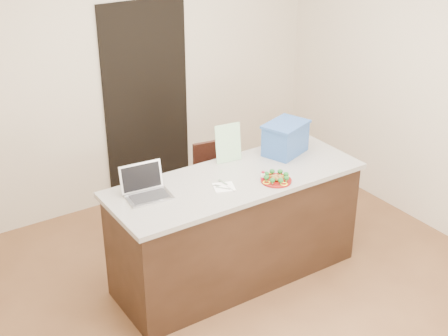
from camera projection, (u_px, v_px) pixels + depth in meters
ground at (253, 290)px, 5.08m from camera, size 4.00×4.00×0.00m
room_shell at (257, 102)px, 4.37m from camera, size 4.00×4.00×4.00m
doorway at (147, 102)px, 6.18m from camera, size 0.90×0.02×2.00m
island at (236, 228)px, 5.06m from camera, size 2.06×0.76×0.92m
plate at (276, 180)px, 4.80m from camera, size 0.24×0.24×0.02m
meatballs at (277, 178)px, 4.79m from camera, size 0.10×0.10×0.04m
broccoli at (276, 176)px, 4.78m from camera, size 0.20×0.20×0.04m
pepper_rings at (276, 179)px, 4.80m from camera, size 0.24×0.24×0.01m
napkin at (224, 187)px, 4.71m from camera, size 0.20×0.20×0.01m
fork at (221, 187)px, 4.70m from camera, size 0.08×0.14×0.00m
knife at (229, 186)px, 4.71m from camera, size 0.02×0.22×0.01m
yogurt_bottle at (263, 177)px, 4.80m from camera, size 0.04×0.04×0.08m
laptop at (145, 187)px, 4.58m from camera, size 0.34×0.29×0.23m
leaflet at (228, 143)px, 5.07m from camera, size 0.23×0.08×0.32m
blue_box at (285, 138)px, 5.21m from camera, size 0.45×0.38×0.27m
chair at (220, 183)px, 5.66m from camera, size 0.45×0.45×0.89m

